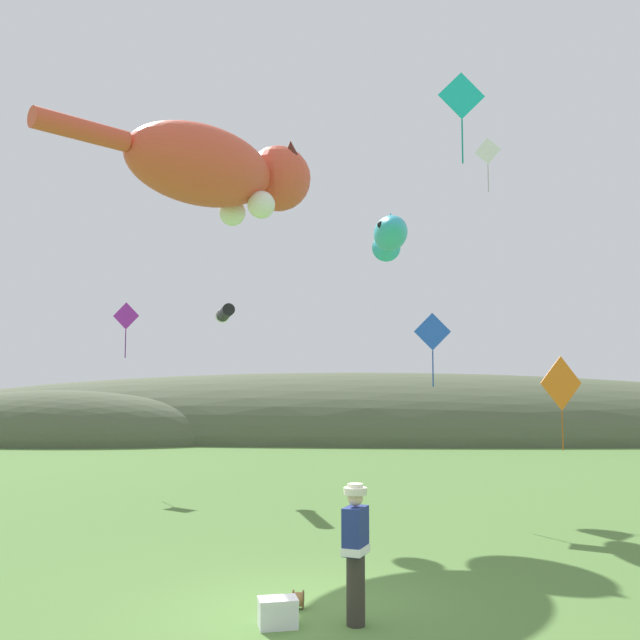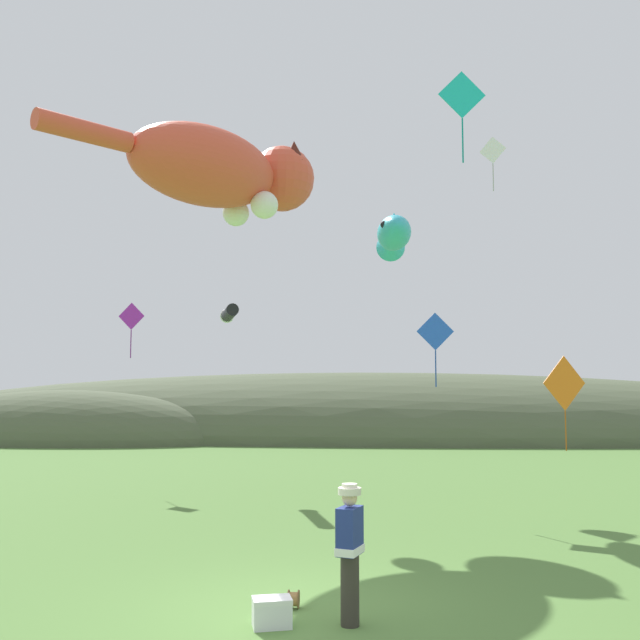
% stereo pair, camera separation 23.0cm
% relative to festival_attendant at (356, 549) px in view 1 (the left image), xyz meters
% --- Properties ---
extents(ground_plane, '(120.00, 120.00, 0.00)m').
position_rel_festival_attendant_xyz_m(ground_plane, '(-0.75, 0.44, -0.95)').
color(ground_plane, '#517A38').
extents(distant_hill_ridge, '(62.52, 15.58, 7.37)m').
position_rel_festival_attendant_xyz_m(distant_hill_ridge, '(-2.28, 31.51, -0.95)').
color(distant_hill_ridge, '#4C563D').
rests_on(distant_hill_ridge, ground).
extents(festival_attendant, '(0.38, 0.48, 1.77)m').
position_rel_festival_attendant_xyz_m(festival_attendant, '(0.00, 0.00, 0.00)').
color(festival_attendant, '#332D28').
rests_on(festival_attendant, ground).
extents(kite_spool, '(0.15, 0.24, 0.24)m').
position_rel_festival_attendant_xyz_m(kite_spool, '(-0.80, 0.64, -0.83)').
color(kite_spool, olive).
rests_on(kite_spool, ground).
extents(picnic_cooler, '(0.56, 0.45, 0.36)m').
position_rel_festival_attendant_xyz_m(picnic_cooler, '(-0.98, -0.13, -0.77)').
color(picnic_cooler, white).
rests_on(picnic_cooler, ground).
extents(kite_giant_cat, '(5.84, 6.49, 2.46)m').
position_rel_festival_attendant_xyz_m(kite_giant_cat, '(-3.75, 9.00, 7.77)').
color(kite_giant_cat, '#E04C33').
extents(kite_fish_windsock, '(1.01, 3.33, 1.02)m').
position_rel_festival_attendant_xyz_m(kite_fish_windsock, '(0.82, 10.73, 6.29)').
color(kite_fish_windsock, '#33B2CC').
extents(kite_tube_streamer, '(0.97, 2.06, 0.44)m').
position_rel_festival_attendant_xyz_m(kite_tube_streamer, '(-4.09, 11.73, 4.22)').
color(kite_tube_streamer, black).
extents(kite_diamond_white, '(0.79, 0.39, 1.77)m').
position_rel_festival_attendant_xyz_m(kite_diamond_white, '(4.05, 13.16, 9.49)').
color(kite_diamond_white, white).
extents(kite_diamond_blue, '(0.93, 0.15, 1.84)m').
position_rel_festival_attendant_xyz_m(kite_diamond_blue, '(1.78, 8.39, 3.36)').
color(kite_diamond_blue, blue).
extents(kite_diamond_violet, '(0.86, 0.08, 1.77)m').
position_rel_festival_attendant_xyz_m(kite_diamond_violet, '(-7.45, 12.63, 4.21)').
color(kite_diamond_violet, purple).
extents(kite_diamond_teal, '(0.95, 0.17, 1.86)m').
position_rel_festival_attendant_xyz_m(kite_diamond_teal, '(2.07, 4.50, 7.78)').
color(kite_diamond_teal, '#19BFBF').
extents(kite_diamond_orange, '(1.09, 0.63, 2.15)m').
position_rel_festival_attendant_xyz_m(kite_diamond_orange, '(4.59, 7.34, 2.10)').
color(kite_diamond_orange, orange).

